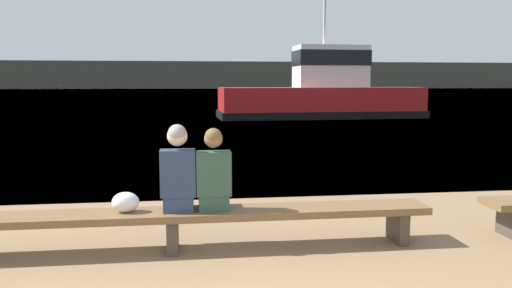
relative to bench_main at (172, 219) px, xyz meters
The scene contains 7 objects.
water_surface 122.38m from the bench_main, 89.76° to the left, with size 240.00×240.00×0.00m, color #426B8E.
far_shoreline 130.89m from the bench_main, 89.78° to the left, with size 600.00×12.00×7.02m, color #4C4C42.
bench_main is the anchor object (origin of this frame).
person_left 0.52m from the bench_main, ahead, with size 0.38×0.42×0.96m.
person_right 0.66m from the bench_main, ahead, with size 0.38×0.41×0.92m.
shopping_bag 0.54m from the bench_main, behind, with size 0.29×0.21×0.22m.
tugboat_red 21.11m from the bench_main, 70.70° to the left, with size 10.69×3.65×6.33m.
Camera 1 is at (-0.28, -2.29, 1.87)m, focal length 35.00 mm.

